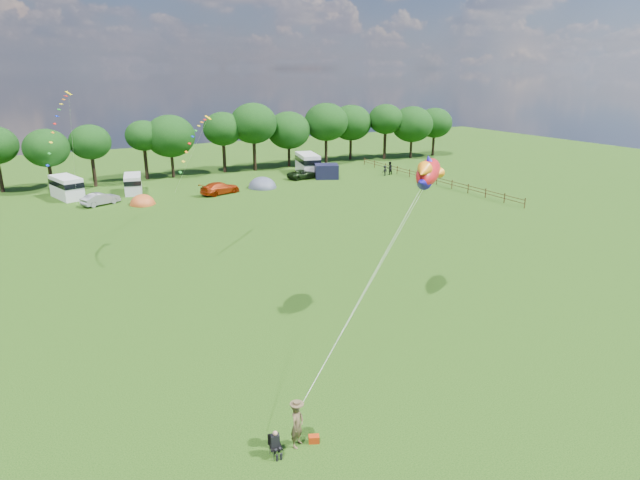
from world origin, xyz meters
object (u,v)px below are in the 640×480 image
campervan_c (133,183)px  walker_a (390,168)px  car_b (101,199)px  tent_orange (143,204)px  tent_greyblue (262,187)px  walker_b (385,171)px  campervan_d (308,163)px  kite_flyer (297,425)px  car_d (303,174)px  fish_kite (427,173)px  camp_chair (275,441)px  car_c (220,188)px  campervan_b (67,187)px

campervan_c → walker_a: (35.91, -5.69, -0.28)m
car_b → tent_orange: bearing=-138.6°
car_b → tent_greyblue: bearing=-113.4°
campervan_c → walker_b: 35.38m
campervan_d → walker_b: 11.64m
campervan_d → tent_greyblue: 11.86m
kite_flyer → walker_a: (39.06, 47.47, -0.02)m
car_d → kite_flyer: 57.43m
campervan_d → kite_flyer: bearing=165.4°
kite_flyer → fish_kite: size_ratio=0.52×
campervan_c → campervan_d: bearing=-76.4°
campervan_d → camp_chair: (-29.90, -54.41, -0.89)m
kite_flyer → car_d: bearing=28.2°
fish_kite → car_c: bearing=52.5°
campervan_b → campervan_c: (7.65, -0.86, -0.17)m
car_b → car_d: 27.90m
car_d → camp_chair: size_ratio=3.98×
tent_orange → car_d: bearing=11.2°
tent_orange → walker_b: size_ratio=2.17×
walker_a → camp_chair: bearing=47.4°
campervan_d → fish_kite: size_ratio=1.69×
car_b → walker_b: walker_b is taller
car_d → fish_kite: size_ratio=1.23×
campervan_d → tent_orange: campervan_d is taller
tent_greyblue → fish_kite: bearing=-98.2°
car_d → tent_orange: car_d is taller
campervan_b → walker_b: (42.52, -6.80, -0.69)m
tent_orange → walker_a: size_ratio=1.65×
car_d → tent_orange: (-23.48, -4.67, -0.62)m
walker_a → walker_b: walker_a is taller
campervan_b → fish_kite: fish_kite is taller
tent_orange → kite_flyer: bearing=-93.6°
car_b → walker_a: bearing=-114.0°
car_b → walker_b: (39.43, -1.22, 0.03)m
car_b → tent_orange: size_ratio=1.25×
campervan_c → fish_kite: bearing=-156.6°
campervan_b → walker_a: size_ratio=2.99×
campervan_d → camp_chair: bearing=164.5°
kite_flyer → fish_kite: (13.01, 8.13, 8.07)m
tent_greyblue → campervan_c: bearing=162.4°
campervan_d → tent_orange: (-25.94, -7.97, -1.57)m
car_d → car_b: bearing=89.2°
camp_chair → walker_b: bearing=63.4°
car_b → campervan_b: bearing=6.4°
car_c → walker_a: (26.42, 0.26, 0.23)m
car_c → campervan_c: campervan_c is taller
kite_flyer → fish_kite: bearing=-2.4°
car_c → campervan_b: (-17.13, 6.81, 0.68)m
tent_orange → walker_b: walker_b is taller
car_d → camp_chair: bearing=145.7°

